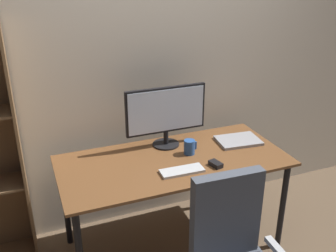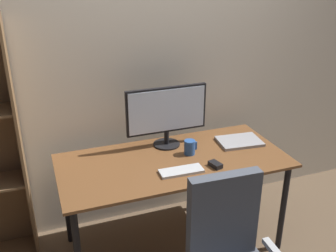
# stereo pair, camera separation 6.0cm
# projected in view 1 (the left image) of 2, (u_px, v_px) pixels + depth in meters

# --- Properties ---
(ground_plane) EXTENTS (12.00, 12.00, 0.00)m
(ground_plane) POSITION_uv_depth(u_px,v_px,m) (173.00, 244.00, 2.99)
(ground_plane) COLOR brown
(back_wall) EXTENTS (6.40, 0.10, 2.60)m
(back_wall) POSITION_uv_depth(u_px,v_px,m) (147.00, 63.00, 2.94)
(back_wall) COLOR beige
(back_wall) RESTS_ON ground
(desk) EXTENTS (1.60, 0.75, 0.74)m
(desk) POSITION_uv_depth(u_px,v_px,m) (173.00, 169.00, 2.73)
(desk) COLOR brown
(desk) RESTS_ON ground
(monitor) EXTENTS (0.61, 0.20, 0.46)m
(monitor) POSITION_uv_depth(u_px,v_px,m) (166.00, 113.00, 2.81)
(monitor) COLOR black
(monitor) RESTS_ON desk
(keyboard) EXTENTS (0.29, 0.12, 0.02)m
(keyboard) POSITION_uv_depth(u_px,v_px,m) (182.00, 171.00, 2.54)
(keyboard) COLOR #B7BABC
(keyboard) RESTS_ON desk
(mouse) EXTENTS (0.08, 0.11, 0.03)m
(mouse) POSITION_uv_depth(u_px,v_px,m) (216.00, 164.00, 2.61)
(mouse) COLOR black
(mouse) RESTS_ON desk
(coffee_mug) EXTENTS (0.09, 0.08, 0.11)m
(coffee_mug) POSITION_uv_depth(u_px,v_px,m) (189.00, 147.00, 2.76)
(coffee_mug) COLOR #285193
(coffee_mug) RESTS_ON desk
(laptop) EXTENTS (0.34, 0.26, 0.02)m
(laptop) POSITION_uv_depth(u_px,v_px,m) (238.00, 141.00, 2.96)
(laptop) COLOR #99999E
(laptop) RESTS_ON desk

